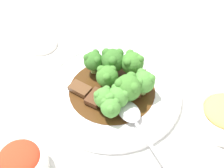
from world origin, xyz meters
TOP-DOWN VIEW (x-y plane):
  - ground_plane at (0.00, 0.00)m, footprint 4.00×4.00m
  - main_plate at (0.00, 0.00)m, footprint 0.30×0.30m
  - beef_strip_0 at (-0.00, 0.04)m, footprint 0.06×0.05m
  - beef_strip_1 at (0.03, -0.03)m, footprint 0.05×0.05m
  - beef_strip_2 at (0.01, -0.07)m, footprint 0.05×0.05m
  - beef_strip_3 at (-0.02, 0.06)m, footprint 0.05×0.04m
  - broccoli_floret_0 at (0.07, -0.00)m, footprint 0.04×0.04m
  - broccoli_floret_1 at (-0.05, -0.04)m, footprint 0.04×0.04m
  - broccoli_floret_2 at (-0.04, 0.04)m, footprint 0.05×0.05m
  - broccoli_floret_3 at (-0.05, -0.00)m, footprint 0.05×0.05m
  - broccoli_floret_4 at (0.05, -0.01)m, footprint 0.04×0.04m
  - broccoli_floret_5 at (0.05, 0.01)m, footprint 0.04×0.04m
  - broccoli_floret_6 at (-0.01, -0.01)m, footprint 0.05×0.05m
  - broccoli_floret_7 at (0.03, 0.03)m, footprint 0.06×0.06m
  - broccoli_floret_8 at (0.01, 0.07)m, footprint 0.05×0.05m
  - serving_spoon at (0.08, 0.05)m, footprint 0.20×0.13m
  - side_bowl_kimchi at (0.18, -0.15)m, footprint 0.09×0.09m
  - sauce_dish at (-0.16, -0.19)m, footprint 0.08×0.08m

SIDE VIEW (x-z plane):
  - ground_plane at x=0.00m, z-range 0.00..0.00m
  - sauce_dish at x=-0.16m, z-range 0.00..0.01m
  - main_plate at x=0.00m, z-range 0.00..0.02m
  - beef_strip_2 at x=0.01m, z-range 0.02..0.03m
  - beef_strip_1 at x=0.03m, z-range 0.02..0.03m
  - serving_spoon at x=0.08m, z-range 0.02..0.03m
  - beef_strip_0 at x=0.00m, z-range 0.02..0.03m
  - beef_strip_3 at x=-0.02m, z-range 0.02..0.03m
  - side_bowl_kimchi at x=0.18m, z-range 0.00..0.06m
  - broccoli_floret_0 at x=0.07m, z-range 0.02..0.07m
  - broccoli_floret_6 at x=-0.01m, z-range 0.02..0.07m
  - broccoli_floret_5 at x=0.05m, z-range 0.02..0.08m
  - broccoli_floret_4 at x=0.05m, z-range 0.02..0.07m
  - broccoli_floret_1 at x=-0.05m, z-range 0.03..0.08m
  - broccoli_floret_8 at x=0.01m, z-range 0.02..0.08m
  - broccoli_floret_7 at x=0.03m, z-range 0.02..0.09m
  - broccoli_floret_3 at x=-0.05m, z-range 0.02..0.09m
  - broccoli_floret_2 at x=-0.04m, z-range 0.03..0.09m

